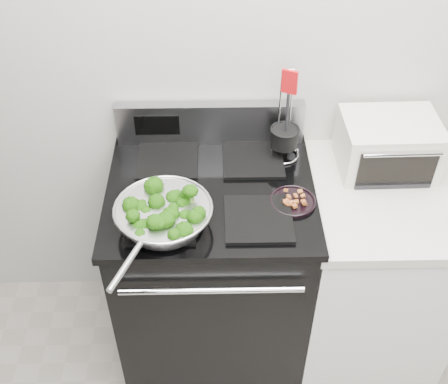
{
  "coord_description": "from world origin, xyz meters",
  "views": [
    {
      "loc": [
        -0.28,
        -0.17,
        2.36
      ],
      "look_at": [
        -0.25,
        1.36,
        0.98
      ],
      "focal_mm": 45.0,
      "sensor_mm": 36.0,
      "label": 1
    }
  ],
  "objects_px": {
    "utensil_holder": "(284,142)",
    "skillet": "(163,215)",
    "gas_range": "(212,268)",
    "toaster_oven": "(388,145)",
    "bacon_plate": "(293,199)"
  },
  "relations": [
    {
      "from": "skillet",
      "to": "utensil_holder",
      "type": "height_order",
      "value": "utensil_holder"
    },
    {
      "from": "utensil_holder",
      "to": "skillet",
      "type": "bearing_deg",
      "value": -114.84
    },
    {
      "from": "gas_range",
      "to": "bacon_plate",
      "type": "relative_size",
      "value": 6.69
    },
    {
      "from": "skillet",
      "to": "bacon_plate",
      "type": "height_order",
      "value": "skillet"
    },
    {
      "from": "gas_range",
      "to": "toaster_oven",
      "type": "xyz_separation_m",
      "value": [
        0.7,
        0.16,
        0.54
      ]
    },
    {
      "from": "skillet",
      "to": "toaster_oven",
      "type": "height_order",
      "value": "toaster_oven"
    },
    {
      "from": "gas_range",
      "to": "skillet",
      "type": "relative_size",
      "value": 2.15
    },
    {
      "from": "bacon_plate",
      "to": "utensil_holder",
      "type": "height_order",
      "value": "utensil_holder"
    },
    {
      "from": "bacon_plate",
      "to": "utensil_holder",
      "type": "xyz_separation_m",
      "value": [
        -0.01,
        0.28,
        0.05
      ]
    },
    {
      "from": "gas_range",
      "to": "utensil_holder",
      "type": "bearing_deg",
      "value": 33.61
    },
    {
      "from": "skillet",
      "to": "toaster_oven",
      "type": "xyz_separation_m",
      "value": [
        0.86,
        0.35,
        0.02
      ]
    },
    {
      "from": "gas_range",
      "to": "toaster_oven",
      "type": "relative_size",
      "value": 3.03
    },
    {
      "from": "skillet",
      "to": "bacon_plate",
      "type": "bearing_deg",
      "value": 34.9
    },
    {
      "from": "bacon_plate",
      "to": "utensil_holder",
      "type": "relative_size",
      "value": 0.42
    },
    {
      "from": "bacon_plate",
      "to": "utensil_holder",
      "type": "distance_m",
      "value": 0.28
    }
  ]
}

